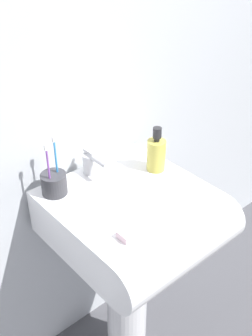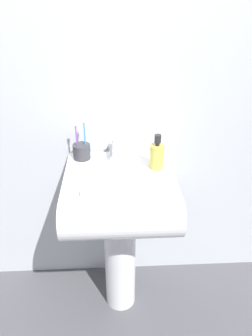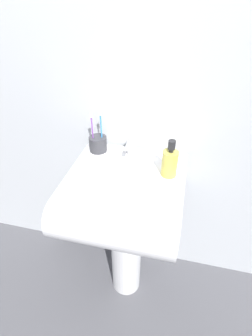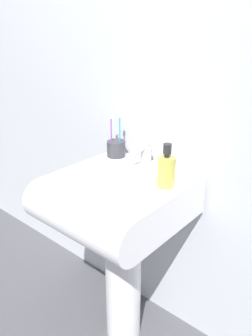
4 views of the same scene
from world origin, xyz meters
The scene contains 7 objects.
wall_back centered at (0.00, 0.28, 1.20)m, with size 5.00×0.05×2.40m, color silver.
sink_pedestal centered at (0.00, 0.00, 0.35)m, with size 0.17×0.17×0.71m, color white.
sink_basin centered at (0.00, -0.06, 0.79)m, with size 0.52×0.56×0.17m.
faucet centered at (-0.02, 0.18, 0.93)m, with size 0.05×0.13×0.10m.
toothbrush_cup centered at (-0.19, 0.17, 0.92)m, with size 0.09×0.09×0.22m.
soap_bottle centered at (0.18, 0.05, 0.95)m, with size 0.07×0.07×0.18m.
bar_soap centered at (-0.13, -0.17, 0.89)m, with size 0.09×0.05×0.02m, color silver.
Camera 1 is at (-0.77, -0.89, 1.76)m, focal length 45.00 mm.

